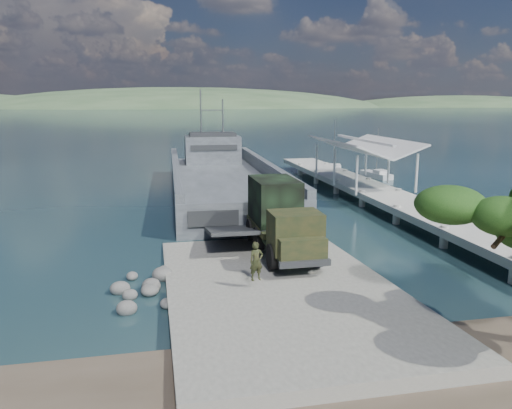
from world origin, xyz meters
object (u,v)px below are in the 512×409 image
(pier, at_px, (367,182))
(soldier, at_px, (256,270))
(sailboat_near, at_px, (377,175))
(landing_craft, at_px, (223,186))
(military_truck, at_px, (281,217))
(sailboat_far, at_px, (334,170))

(pier, distance_m, soldier, 24.61)
(sailboat_near, bearing_deg, landing_craft, -168.65)
(landing_craft, relative_size, sailboat_near, 6.24)
(pier, xyz_separation_m, landing_craft, (-12.18, 4.71, -0.74))
(landing_craft, bearing_deg, soldier, -92.75)
(landing_craft, bearing_deg, military_truck, -86.86)
(landing_craft, relative_size, sailboat_far, 5.44)
(soldier, bearing_deg, pier, 42.71)
(pier, bearing_deg, sailboat_far, 79.55)
(soldier, xyz_separation_m, sailboat_far, (17.15, 36.60, -1.01))
(soldier, relative_size, sailboat_far, 0.26)
(pier, bearing_deg, landing_craft, 158.86)
(soldier, distance_m, sailboat_far, 40.43)
(soldier, bearing_deg, sailboat_near, 44.86)
(pier, height_order, soldier, pier)
(sailboat_near, bearing_deg, military_truck, -133.24)
(landing_craft, xyz_separation_m, military_truck, (0.49, -19.67, 1.53))
(military_truck, relative_size, sailboat_far, 1.25)
(pier, height_order, sailboat_near, sailboat_near)
(soldier, bearing_deg, landing_craft, 73.25)
(pier, xyz_separation_m, military_truck, (-11.68, -14.96, 0.79))
(pier, xyz_separation_m, soldier, (-14.12, -20.16, -0.24))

